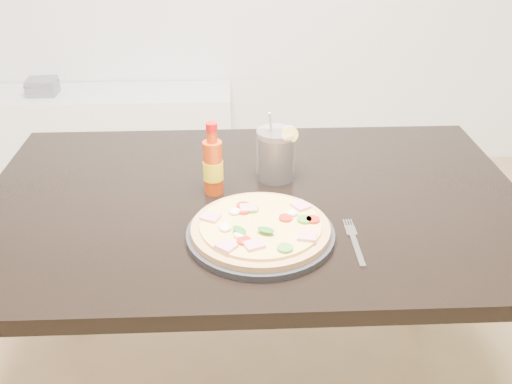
{
  "coord_description": "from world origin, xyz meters",
  "views": [
    {
      "loc": [
        -0.09,
        -0.77,
        1.47
      ],
      "look_at": [
        -0.04,
        0.39,
        0.83
      ],
      "focal_mm": 40.0,
      "sensor_mm": 36.0,
      "label": 1
    }
  ],
  "objects_px": {
    "pizza": "(260,227)",
    "media_console": "(101,137)",
    "plate": "(260,234)",
    "hot_sauce_bottle": "(213,166)",
    "fork": "(354,240)",
    "dining_table": "(254,224)",
    "cola_cup": "(276,156)"
  },
  "relations": [
    {
      "from": "pizza",
      "to": "media_console",
      "type": "bearing_deg",
      "value": 113.66
    },
    {
      "from": "plate",
      "to": "hot_sauce_bottle",
      "type": "height_order",
      "value": "hot_sauce_bottle"
    },
    {
      "from": "media_console",
      "to": "plate",
      "type": "bearing_deg",
      "value": -66.32
    },
    {
      "from": "pizza",
      "to": "fork",
      "type": "relative_size",
      "value": 1.68
    },
    {
      "from": "dining_table",
      "to": "plate",
      "type": "relative_size",
      "value": 4.13
    },
    {
      "from": "plate",
      "to": "media_console",
      "type": "xyz_separation_m",
      "value": [
        -0.77,
        1.75,
        -0.51
      ]
    },
    {
      "from": "hot_sauce_bottle",
      "to": "media_console",
      "type": "xyz_separation_m",
      "value": [
        -0.66,
        1.54,
        -0.58
      ]
    },
    {
      "from": "hot_sauce_bottle",
      "to": "cola_cup",
      "type": "relative_size",
      "value": 1.0
    },
    {
      "from": "pizza",
      "to": "media_console",
      "type": "height_order",
      "value": "pizza"
    },
    {
      "from": "media_console",
      "to": "pizza",
      "type": "bearing_deg",
      "value": -66.34
    },
    {
      "from": "hot_sauce_bottle",
      "to": "fork",
      "type": "distance_m",
      "value": 0.41
    },
    {
      "from": "dining_table",
      "to": "hot_sauce_bottle",
      "type": "height_order",
      "value": "hot_sauce_bottle"
    },
    {
      "from": "fork",
      "to": "cola_cup",
      "type": "bearing_deg",
      "value": 115.79
    },
    {
      "from": "plate",
      "to": "fork",
      "type": "relative_size",
      "value": 1.8
    },
    {
      "from": "plate",
      "to": "cola_cup",
      "type": "relative_size",
      "value": 1.74
    },
    {
      "from": "dining_table",
      "to": "pizza",
      "type": "distance_m",
      "value": 0.22
    },
    {
      "from": "fork",
      "to": "plate",
      "type": "bearing_deg",
      "value": 172.81
    },
    {
      "from": "plate",
      "to": "pizza",
      "type": "distance_m",
      "value": 0.02
    },
    {
      "from": "hot_sauce_bottle",
      "to": "pizza",
      "type": "bearing_deg",
      "value": -63.1
    },
    {
      "from": "plate",
      "to": "media_console",
      "type": "bearing_deg",
      "value": 113.68
    },
    {
      "from": "plate",
      "to": "pizza",
      "type": "bearing_deg",
      "value": -138.32
    },
    {
      "from": "pizza",
      "to": "hot_sauce_bottle",
      "type": "xyz_separation_m",
      "value": [
        -0.11,
        0.22,
        0.05
      ]
    },
    {
      "from": "hot_sauce_bottle",
      "to": "fork",
      "type": "bearing_deg",
      "value": -37.2
    },
    {
      "from": "dining_table",
      "to": "plate",
      "type": "height_order",
      "value": "plate"
    },
    {
      "from": "pizza",
      "to": "fork",
      "type": "distance_m",
      "value": 0.21
    },
    {
      "from": "pizza",
      "to": "cola_cup",
      "type": "height_order",
      "value": "cola_cup"
    },
    {
      "from": "plate",
      "to": "pizza",
      "type": "height_order",
      "value": "pizza"
    },
    {
      "from": "fork",
      "to": "dining_table",
      "type": "bearing_deg",
      "value": 135.41
    },
    {
      "from": "media_console",
      "to": "hot_sauce_bottle",
      "type": "bearing_deg",
      "value": -66.81
    },
    {
      "from": "pizza",
      "to": "cola_cup",
      "type": "xyz_separation_m",
      "value": [
        0.06,
        0.3,
        0.04
      ]
    },
    {
      "from": "media_console",
      "to": "dining_table",
      "type": "bearing_deg",
      "value": -64.04
    },
    {
      "from": "dining_table",
      "to": "pizza",
      "type": "bearing_deg",
      "value": -87.97
    }
  ]
}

